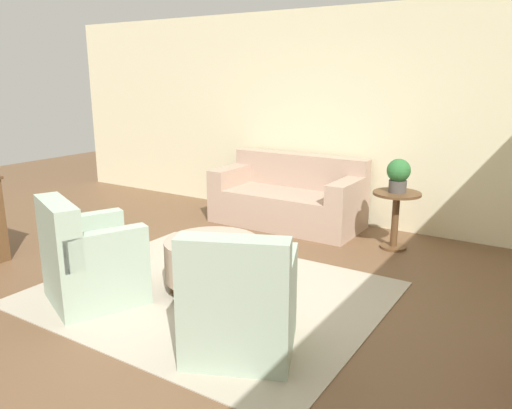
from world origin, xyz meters
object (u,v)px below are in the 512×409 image
at_px(armchair_right, 240,306).
at_px(side_table, 396,210).
at_px(ottoman_table, 212,259).
at_px(armchair_left, 89,262).
at_px(couch, 288,200).
at_px(potted_plant_on_side_table, 398,174).

bearing_deg(armchair_right, side_table, 85.18).
bearing_deg(ottoman_table, armchair_right, -42.90).
height_order(armchair_left, ottoman_table, armchair_left).
bearing_deg(side_table, couch, 171.73).
bearing_deg(ottoman_table, couch, 101.13).
bearing_deg(potted_plant_on_side_table, couch, 171.73).
distance_m(armchair_left, potted_plant_on_side_table, 3.40).
relative_size(armchair_left, potted_plant_on_side_table, 2.57).
height_order(armchair_left, side_table, armchair_left).
bearing_deg(armchair_right, armchair_left, 180.00).
xyz_separation_m(ottoman_table, potted_plant_on_side_table, (1.07, 2.05, 0.57)).
xyz_separation_m(armchair_right, side_table, (0.24, 2.82, 0.08)).
relative_size(couch, armchair_right, 2.01).
bearing_deg(armchair_left, armchair_right, 0.00).
height_order(armchair_right, potted_plant_on_side_table, potted_plant_on_side_table).
bearing_deg(couch, armchair_left, -96.03).
xyz_separation_m(armchair_right, ottoman_table, (-0.83, 0.77, -0.06)).
bearing_deg(potted_plant_on_side_table, armchair_right, -94.82).
height_order(armchair_left, potted_plant_on_side_table, potted_plant_on_side_table).
height_order(couch, ottoman_table, couch).
xyz_separation_m(armchair_right, potted_plant_on_side_table, (0.24, 2.82, 0.50)).
height_order(ottoman_table, side_table, side_table).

